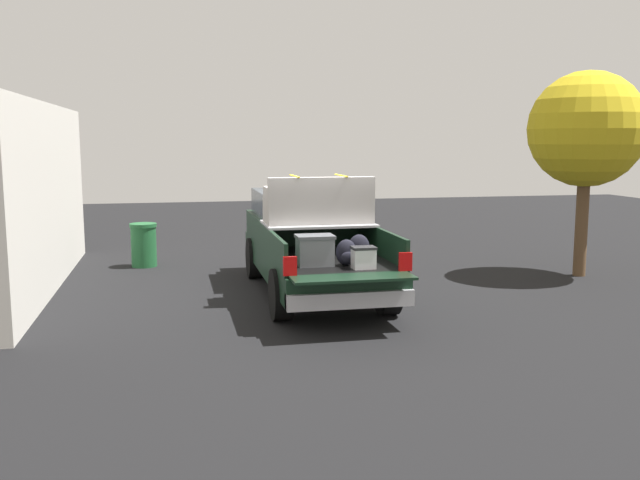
{
  "coord_description": "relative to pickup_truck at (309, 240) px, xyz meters",
  "views": [
    {
      "loc": [
        -12.36,
        2.53,
        2.85
      ],
      "look_at": [
        -0.6,
        0.0,
        1.1
      ],
      "focal_mm": 38.88,
      "sensor_mm": 36.0,
      "label": 1
    }
  ],
  "objects": [
    {
      "name": "tree_background",
      "position": [
        0.18,
        -5.85,
        2.09
      ],
      "size": [
        2.38,
        2.38,
        4.25
      ],
      "color": "brown",
      "rests_on": "ground_plane"
    },
    {
      "name": "pickup_truck",
      "position": [
        0.0,
        0.0,
        0.0
      ],
      "size": [
        6.05,
        2.06,
        2.23
      ],
      "color": "black",
      "rests_on": "ground_plane"
    },
    {
      "name": "ground_plane",
      "position": [
        -0.36,
        -0.0,
        -0.95
      ],
      "size": [
        40.0,
        40.0,
        0.0
      ],
      "primitive_type": "plane",
      "color": "black"
    },
    {
      "name": "trash_can",
      "position": [
        3.22,
        3.18,
        -0.46
      ],
      "size": [
        0.6,
        0.6,
        0.98
      ],
      "color": "#1E592D",
      "rests_on": "ground_plane"
    },
    {
      "name": "building_facade",
      "position": [
        1.31,
        4.9,
        0.81
      ],
      "size": [
        8.29,
        0.36,
        3.53
      ],
      "primitive_type": "cube",
      "color": "silver",
      "rests_on": "ground_plane"
    }
  ]
}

